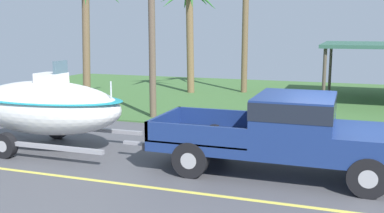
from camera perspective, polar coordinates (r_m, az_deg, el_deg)
The scene contains 4 objects.
ground at distance 18.54m, azimuth 18.89°, elevation -0.77°, with size 36.00×22.00×0.11m.
pickup_truck_towing at distance 10.23m, azimuth 12.63°, elevation -2.94°, with size 5.76×2.17×1.79m.
boat_on_trailer at distance 12.70m, azimuth -18.05°, elevation -0.05°, with size 5.74×2.40×2.41m.
palm_tree_near_right at distance 22.53m, azimuth -0.36°, elevation 12.29°, with size 3.18×3.30×5.63m.
Camera 1 is at (0.05, -9.87, 3.23)m, focal length 42.19 mm.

